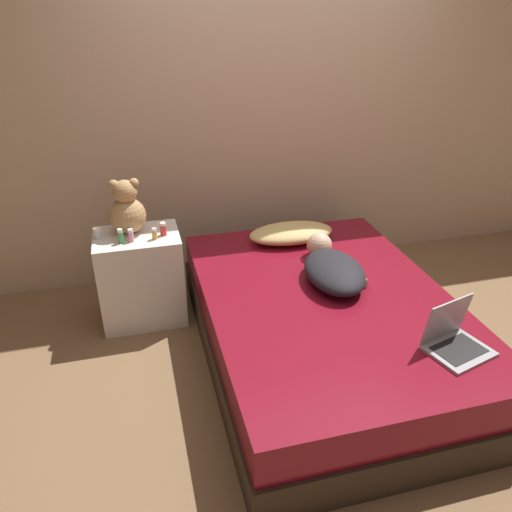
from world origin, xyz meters
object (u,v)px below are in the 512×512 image
object	(u,v)px
bottle_green	(121,236)
bottle_amber	(154,234)
person_lying	(333,268)
bottle_clear	(98,233)
pillow	(291,233)
bottle_red	(163,229)
teddy_bear	(127,210)
bottle_pink	(131,236)
laptop	(454,339)

from	to	relation	value
bottle_green	bottle_amber	size ratio (longest dim) A/B	1.26
person_lying	bottle_clear	distance (m)	1.50
person_lying	bottle_green	size ratio (longest dim) A/B	7.60
pillow	bottle_red	bearing A→B (deg)	-174.26
teddy_bear	bottle_clear	distance (m)	0.24
pillow	bottle_pink	bearing A→B (deg)	-173.11
laptop	bottle_clear	world-z (taller)	bottle_clear
laptop	bottle_pink	bearing A→B (deg)	125.24
bottle_pink	bottle_green	size ratio (longest dim) A/B	0.89
pillow	bottle_green	world-z (taller)	bottle_green
bottle_amber	bottle_red	bearing A→B (deg)	37.58
bottle_red	bottle_green	distance (m)	0.27
laptop	bottle_amber	distance (m)	1.85
person_lying	teddy_bear	distance (m)	1.36
person_lying	bottle_red	xyz separation A→B (m)	(-0.98, 0.49, 0.16)
bottle_pink	bottle_green	distance (m)	0.06
laptop	bottle_green	size ratio (longest dim) A/B	3.71
bottle_red	bottle_green	world-z (taller)	bottle_green
bottle_pink	bottle_red	size ratio (longest dim) A/B	0.95
person_lying	pillow	bearing A→B (deg)	103.39
laptop	teddy_bear	bearing A→B (deg)	122.15
bottle_pink	bottle_red	distance (m)	0.21
bottle_pink	bottle_clear	distance (m)	0.23
teddy_bear	bottle_red	bearing A→B (deg)	-26.47
bottle_pink	bottle_red	bearing A→B (deg)	11.93
person_lying	laptop	size ratio (longest dim) A/B	2.05
pillow	person_lying	world-z (taller)	person_lying
pillow	bottle_clear	distance (m)	1.32
teddy_bear	bottle_amber	distance (m)	0.24
bottle_green	laptop	bearing A→B (deg)	-38.31
person_lying	bottle_pink	xyz separation A→B (m)	(-1.19, 0.44, 0.16)
pillow	bottle_amber	size ratio (longest dim) A/B	8.21
teddy_bear	bottle_green	bearing A→B (deg)	-110.99
bottle_red	bottle_amber	world-z (taller)	bottle_red
teddy_bear	bottle_pink	bearing A→B (deg)	-88.12
person_lying	bottle_red	size ratio (longest dim) A/B	8.15
laptop	bottle_clear	size ratio (longest dim) A/B	5.14
bottle_green	bottle_amber	world-z (taller)	bottle_green
pillow	laptop	size ratio (longest dim) A/B	1.76
teddy_bear	bottle_red	xyz separation A→B (m)	(0.21, -0.10, -0.12)
bottle_green	teddy_bear	bearing A→B (deg)	69.01
pillow	teddy_bear	world-z (taller)	teddy_bear
pillow	bottle_green	distance (m)	1.19
bottle_green	bottle_amber	bearing A→B (deg)	0.47
laptop	bottle_pink	size ratio (longest dim) A/B	4.17
person_lying	teddy_bear	world-z (taller)	teddy_bear
laptop	bottle_pink	xyz separation A→B (m)	(-1.51, 1.25, 0.18)
bottle_clear	teddy_bear	bearing A→B (deg)	12.12
pillow	bottle_amber	world-z (taller)	bottle_amber
bottle_pink	bottle_clear	xyz separation A→B (m)	(-0.20, 0.10, -0.01)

